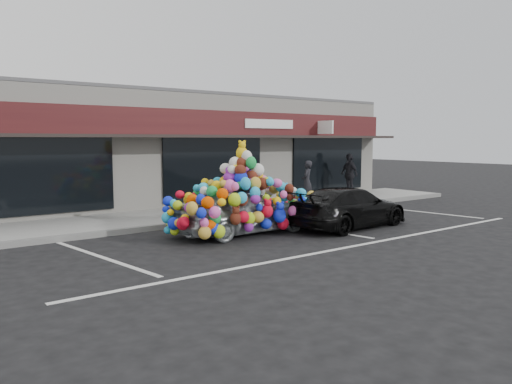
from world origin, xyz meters
TOP-DOWN VIEW (x-y plane):
  - ground at (0.00, 0.00)m, footprint 90.00×90.00m
  - shop_building at (0.00, 8.44)m, footprint 24.00×7.20m
  - sidewalk at (0.00, 4.00)m, footprint 26.00×3.00m
  - kerb at (0.00, 2.50)m, footprint 26.00×0.18m
  - parking_stripe_left at (-3.20, 0.20)m, footprint 0.73×4.37m
  - parking_stripe_mid at (2.80, 0.20)m, footprint 0.73×4.37m
  - parking_stripe_right at (8.20, 0.20)m, footprint 0.73×4.37m
  - lane_line at (2.00, -2.30)m, footprint 14.00×0.12m
  - toy_car at (0.80, 0.60)m, footprint 2.83×4.17m
  - black_sedan at (3.81, -0.48)m, footprint 1.99×4.19m
  - pedestrian_a at (6.08, 3.73)m, footprint 0.69×0.64m
  - pedestrian_c at (9.29, 4.51)m, footprint 1.11×0.62m

SIDE VIEW (x-z plane):
  - ground at x=0.00m, z-range 0.00..0.00m
  - parking_stripe_left at x=-3.20m, z-range 0.00..0.01m
  - parking_stripe_mid at x=2.80m, z-range 0.00..0.01m
  - parking_stripe_right at x=8.20m, z-range 0.00..0.01m
  - lane_line at x=2.00m, z-range 0.00..0.01m
  - sidewalk at x=0.00m, z-range 0.00..0.15m
  - kerb at x=0.00m, z-range -0.01..0.15m
  - black_sedan at x=3.81m, z-range 0.00..1.18m
  - toy_car at x=0.80m, z-range -0.39..2.03m
  - pedestrian_a at x=6.08m, z-range 0.15..1.74m
  - pedestrian_c at x=9.29m, z-range 0.15..1.94m
  - shop_building at x=0.00m, z-range 0.01..4.32m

